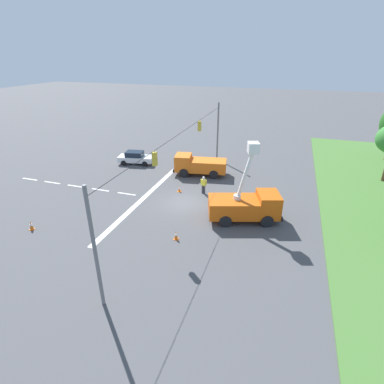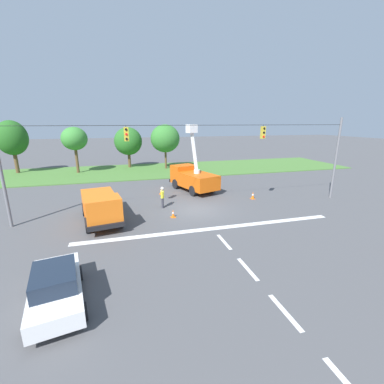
% 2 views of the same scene
% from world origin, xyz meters
% --- Properties ---
extents(ground_plane, '(200.00, 200.00, 0.00)m').
position_xyz_m(ground_plane, '(0.00, 0.00, 0.00)').
color(ground_plane, '#4C4C4F').
extents(lane_markings, '(17.60, 15.25, 0.01)m').
position_xyz_m(lane_markings, '(0.00, -5.38, 0.00)').
color(lane_markings, silver).
rests_on(lane_markings, ground).
extents(signal_gantry, '(26.20, 0.33, 7.20)m').
position_xyz_m(signal_gantry, '(0.05, -0.00, 4.25)').
color(signal_gantry, slate).
rests_on(signal_gantry, ground).
extents(utility_truck_bucket_lift, '(4.15, 6.31, 6.59)m').
position_xyz_m(utility_truck_bucket_lift, '(1.33, 5.96, 1.40)').
color(utility_truck_bucket_lift, '#D6560F').
rests_on(utility_truck_bucket_lift, ground).
extents(utility_truck_support_near, '(3.22, 6.15, 2.26)m').
position_xyz_m(utility_truck_support_near, '(-7.15, -0.66, 1.18)').
color(utility_truck_support_near, orange).
rests_on(utility_truck_support_near, ground).
extents(sedan_white, '(2.54, 4.55, 1.56)m').
position_xyz_m(sedan_white, '(-8.24, -9.22, 0.79)').
color(sedan_white, white).
rests_on(sedan_white, ground).
extents(road_worker, '(0.32, 0.64, 1.77)m').
position_xyz_m(road_worker, '(-2.52, 1.25, 1.00)').
color(road_worker, '#383842').
rests_on(road_worker, ground).
extents(traffic_cone_foreground_left, '(0.36, 0.36, 0.83)m').
position_xyz_m(traffic_cone_foreground_left, '(-9.34, -7.22, 0.41)').
color(traffic_cone_foreground_left, orange).
rests_on(traffic_cone_foreground_left, ground).
extents(traffic_cone_foreground_right, '(0.36, 0.36, 0.61)m').
position_xyz_m(traffic_cone_foreground_right, '(-2.12, -1.15, 0.29)').
color(traffic_cone_foreground_right, orange).
rests_on(traffic_cone_foreground_right, ground).
extents(traffic_cone_mid_left, '(0.36, 0.36, 0.75)m').
position_xyz_m(traffic_cone_mid_left, '(8.14, -9.70, 0.37)').
color(traffic_cone_mid_left, orange).
rests_on(traffic_cone_mid_left, ground).
extents(traffic_cone_mid_right, '(0.36, 0.36, 0.58)m').
position_xyz_m(traffic_cone_mid_right, '(-2.04, 5.34, 0.27)').
color(traffic_cone_mid_right, orange).
rests_on(traffic_cone_mid_right, ground).
extents(traffic_cone_near_bucket, '(0.36, 0.36, 0.70)m').
position_xyz_m(traffic_cone_near_bucket, '(5.85, 1.56, 0.34)').
color(traffic_cone_near_bucket, orange).
rests_on(traffic_cone_near_bucket, ground).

